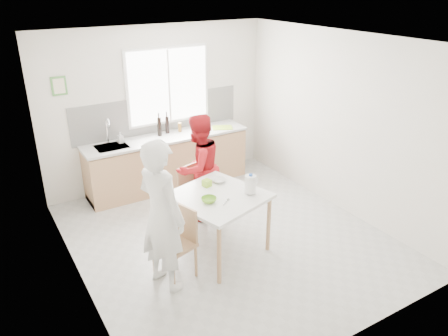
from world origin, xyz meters
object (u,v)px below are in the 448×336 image
object	(u,v)px
wine_bottle_b	(167,125)
bowl_green	(209,200)
dining_table	(217,201)
bowl_white	(219,180)
chair_left	(178,240)
chair_far	(193,192)
milk_jug	(251,184)
person_white	(162,216)
wine_bottle_a	(159,126)
person_red	(198,168)

from	to	relation	value
wine_bottle_b	bowl_green	bearing A→B (deg)	-102.66
dining_table	bowl_white	world-z (taller)	bowl_white
dining_table	chair_left	bearing A→B (deg)	-163.56
chair_far	wine_bottle_b	xyz separation A→B (m)	(0.26, 1.44, 0.59)
chair_far	milk_jug	xyz separation A→B (m)	(0.29, -1.06, 0.49)
bowl_green	milk_jug	bearing A→B (deg)	-7.37
bowl_green	chair_far	bearing A→B (deg)	74.01
chair_far	bowl_white	size ratio (longest dim) A/B	4.47
person_white	bowl_green	xyz separation A→B (m)	(0.69, 0.15, -0.05)
wine_bottle_b	milk_jug	bearing A→B (deg)	-89.45
dining_table	wine_bottle_a	size ratio (longest dim) A/B	4.21
chair_far	wine_bottle_a	size ratio (longest dim) A/B	2.70
bowl_white	wine_bottle_b	size ratio (longest dim) A/B	0.65
milk_jug	wine_bottle_a	size ratio (longest dim) A/B	0.80
person_white	milk_jug	xyz separation A→B (m)	(1.26, 0.08, 0.06)
chair_left	wine_bottle_b	distance (m)	2.77
person_white	wine_bottle_b	distance (m)	2.86
dining_table	wine_bottle_a	bearing A→B (deg)	84.97
chair_far	bowl_white	distance (m)	0.68
chair_left	milk_jug	size ratio (longest dim) A/B	3.55
chair_far	chair_left	bearing A→B (deg)	-141.67
chair_left	dining_table	bearing A→B (deg)	90.00
bowl_white	bowl_green	bearing A→B (deg)	-132.60
bowl_white	wine_bottle_a	world-z (taller)	wine_bottle_a
chair_left	wine_bottle_b	bearing A→B (deg)	141.44
chair_left	wine_bottle_b	size ratio (longest dim) A/B	3.02
person_red	bowl_white	distance (m)	0.61
chair_left	bowl_white	world-z (taller)	chair_left
person_white	bowl_white	size ratio (longest dim) A/B	9.46
wine_bottle_a	wine_bottle_b	world-z (taller)	wine_bottle_a
wine_bottle_b	chair_left	bearing A→B (deg)	-112.12
person_white	wine_bottle_a	size ratio (longest dim) A/B	5.72
person_white	wine_bottle_b	size ratio (longest dim) A/B	6.11
bowl_green	dining_table	bearing A→B (deg)	30.48
chair_far	bowl_white	bearing A→B (deg)	-95.05
dining_table	person_white	bearing A→B (deg)	-163.56
person_red	person_white	bearing A→B (deg)	30.92
chair_left	person_white	distance (m)	0.47
bowl_white	person_white	bearing A→B (deg)	-151.85
wine_bottle_b	dining_table	bearing A→B (deg)	-98.98
bowl_white	wine_bottle_a	distance (m)	1.95
person_red	wine_bottle_b	xyz separation A→B (m)	(0.14, 1.38, 0.26)
chair_left	person_red	xyz separation A→B (m)	(0.88, 1.13, 0.31)
person_white	milk_jug	size ratio (longest dim) A/B	7.20
chair_far	wine_bottle_b	size ratio (longest dim) A/B	2.89
chair_left	person_white	bearing A→B (deg)	-90.00
chair_left	chair_far	world-z (taller)	chair_left
chair_left	bowl_white	xyz separation A→B (m)	(0.87, 0.52, 0.36)
dining_table	person_red	distance (m)	0.97
bowl_green	bowl_white	world-z (taller)	bowl_green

